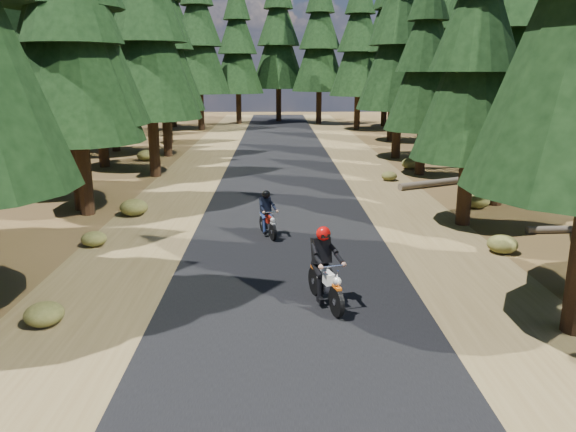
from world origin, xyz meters
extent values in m
plane|color=#4D3C1B|center=(0.00, 0.00, 0.00)|extent=(120.00, 120.00, 0.00)
cube|color=black|center=(0.00, 5.00, 0.01)|extent=(6.00, 100.00, 0.01)
cube|color=brown|center=(-4.60, 5.00, 0.00)|extent=(3.20, 100.00, 0.01)
cube|color=brown|center=(4.60, 5.00, 0.00)|extent=(3.20, 100.00, 0.01)
cylinder|color=black|center=(-7.26, 6.17, 2.67)|extent=(0.51, 0.51, 5.34)
cone|color=black|center=(-7.26, 6.17, 6.01)|extent=(4.54, 4.54, 6.68)
cylinder|color=black|center=(6.06, 4.48, 2.26)|extent=(0.48, 0.48, 4.52)
cone|color=black|center=(6.06, 4.48, 5.08)|extent=(3.84, 3.84, 5.65)
cone|color=black|center=(6.06, 4.48, 7.12)|extent=(2.94, 2.94, 4.07)
cylinder|color=black|center=(-7.70, 6.96, 3.21)|extent=(0.56, 0.56, 6.43)
cone|color=black|center=(-7.70, 6.96, 7.23)|extent=(5.46, 5.46, 8.03)
cylinder|color=black|center=(8.28, 7.39, 2.92)|extent=(0.53, 0.53, 5.84)
cone|color=black|center=(8.28, 7.39, 6.57)|extent=(4.96, 4.96, 7.30)
cylinder|color=black|center=(-11.13, 9.93, 2.78)|extent=(0.52, 0.52, 5.56)
cone|color=black|center=(-11.13, 9.93, 6.26)|extent=(4.73, 4.73, 6.95)
cylinder|color=black|center=(11.21, 10.34, 3.22)|extent=(0.56, 0.56, 6.43)
cone|color=black|center=(11.21, 10.34, 7.24)|extent=(5.47, 5.47, 8.04)
cylinder|color=black|center=(-6.35, 13.89, 2.86)|extent=(0.53, 0.53, 5.72)
cone|color=black|center=(-6.35, 13.89, 6.43)|extent=(4.86, 4.86, 7.15)
cylinder|color=black|center=(6.98, 14.07, 2.25)|extent=(0.48, 0.48, 4.51)
cone|color=black|center=(6.98, 14.07, 5.07)|extent=(3.83, 3.83, 5.64)
cone|color=black|center=(6.98, 14.07, 7.10)|extent=(2.93, 2.93, 4.06)
cylinder|color=black|center=(-9.76, 16.85, 3.18)|extent=(0.55, 0.55, 6.37)
cone|color=black|center=(-9.76, 16.85, 7.16)|extent=(5.41, 5.41, 7.96)
cylinder|color=black|center=(10.48, 16.81, 3.24)|extent=(0.56, 0.56, 6.47)
cone|color=black|center=(10.48, 16.81, 7.28)|extent=(5.50, 5.50, 8.09)
cylinder|color=black|center=(-7.00, 20.76, 2.82)|extent=(0.53, 0.53, 5.64)
cone|color=black|center=(-7.00, 20.76, 6.34)|extent=(4.79, 4.79, 7.05)
cone|color=black|center=(-7.00, 20.76, 8.88)|extent=(3.67, 3.67, 5.08)
cylinder|color=black|center=(6.93, 19.74, 2.91)|extent=(0.53, 0.53, 5.83)
cone|color=black|center=(6.93, 19.74, 6.56)|extent=(4.95, 4.95, 7.29)
cylinder|color=black|center=(-10.86, 23.22, 2.72)|extent=(0.52, 0.52, 5.45)
cone|color=black|center=(-10.86, 23.22, 6.13)|extent=(4.63, 4.63, 6.81)
cone|color=black|center=(-10.86, 23.22, 8.58)|extent=(3.54, 3.54, 4.90)
cylinder|color=black|center=(11.52, 24.15, 2.31)|extent=(0.48, 0.48, 4.61)
cone|color=black|center=(11.52, 24.15, 5.19)|extent=(3.92, 3.92, 5.77)
cone|color=black|center=(11.52, 24.15, 7.27)|extent=(3.00, 3.00, 4.15)
cone|color=black|center=(11.52, 24.15, 9.34)|extent=(2.08, 2.08, 3.46)
cylinder|color=black|center=(-8.12, 27.46, 2.21)|extent=(0.48, 0.48, 4.42)
cone|color=black|center=(-8.12, 27.46, 4.97)|extent=(3.76, 3.76, 5.52)
cone|color=black|center=(-8.12, 27.46, 6.96)|extent=(2.87, 2.87, 3.98)
cone|color=black|center=(-8.12, 27.46, 8.95)|extent=(1.99, 1.99, 3.31)
cylinder|color=black|center=(8.34, 28.41, 2.88)|extent=(0.53, 0.53, 5.76)
cone|color=black|center=(8.34, 28.41, 6.48)|extent=(4.90, 4.90, 7.21)
cone|color=black|center=(8.34, 28.41, 9.08)|extent=(3.75, 3.75, 5.19)
cylinder|color=black|center=(-11.79, 32.77, 2.37)|extent=(0.49, 0.49, 4.75)
cone|color=black|center=(-11.79, 32.77, 5.34)|extent=(4.04, 4.04, 5.93)
cone|color=black|center=(-11.79, 32.77, 7.48)|extent=(3.09, 3.09, 4.27)
cone|color=black|center=(-11.79, 32.77, 9.61)|extent=(2.14, 2.14, 3.56)
cylinder|color=black|center=(13.03, 32.09, 2.83)|extent=(0.53, 0.53, 5.66)
cone|color=black|center=(13.03, 32.09, 6.37)|extent=(4.81, 4.81, 7.07)
cone|color=black|center=(13.03, 32.09, 8.91)|extent=(3.68, 3.68, 5.09)
cylinder|color=black|center=(-13.00, 22.00, 3.20)|extent=(0.56, 0.56, 6.40)
cone|color=black|center=(-13.00, 22.00, 7.20)|extent=(5.44, 5.44, 8.00)
cylinder|color=black|center=(13.00, 26.00, 3.00)|extent=(0.54, 0.54, 6.00)
cone|color=black|center=(13.00, 26.00, 6.75)|extent=(5.10, 5.10, 7.50)
cone|color=black|center=(13.00, 26.00, 9.45)|extent=(3.90, 3.90, 5.40)
cylinder|color=black|center=(15.00, 18.00, 2.80)|extent=(0.52, 0.52, 5.60)
cone|color=black|center=(15.00, 18.00, 6.30)|extent=(4.76, 4.76, 7.00)
cone|color=black|center=(15.00, 18.00, 8.82)|extent=(3.64, 3.64, 5.04)
cylinder|color=black|center=(-7.00, 37.00, 3.20)|extent=(0.56, 0.56, 6.40)
cone|color=black|center=(-7.00, 37.00, 7.20)|extent=(5.44, 5.44, 8.00)
cone|color=black|center=(-7.00, 37.00, 10.08)|extent=(4.16, 4.16, 5.76)
cylinder|color=black|center=(7.00, 37.00, 3.00)|extent=(0.54, 0.54, 6.00)
cone|color=black|center=(7.00, 37.00, 6.75)|extent=(5.10, 5.10, 7.50)
cone|color=black|center=(7.00, 37.00, 9.45)|extent=(3.90, 3.90, 5.40)
cylinder|color=black|center=(-10.00, 40.00, 3.40)|extent=(0.57, 0.57, 6.80)
cone|color=black|center=(-10.00, 40.00, 7.65)|extent=(5.78, 5.78, 8.50)
cone|color=black|center=(-10.00, 40.00, 10.71)|extent=(4.42, 4.42, 6.12)
cylinder|color=black|center=(10.00, 40.00, 3.20)|extent=(0.56, 0.56, 6.40)
cone|color=black|center=(10.00, 40.00, 7.20)|extent=(5.44, 5.44, 8.00)
cone|color=black|center=(10.00, 40.00, 10.08)|extent=(4.16, 4.16, 5.76)
cylinder|color=black|center=(-4.00, 43.00, 3.00)|extent=(0.54, 0.54, 6.00)
cone|color=black|center=(-4.00, 43.00, 6.75)|extent=(5.10, 5.10, 7.50)
cone|color=black|center=(-4.00, 43.00, 9.45)|extent=(3.90, 3.90, 5.40)
cylinder|color=black|center=(4.00, 43.00, 3.20)|extent=(0.56, 0.56, 6.40)
cone|color=black|center=(4.00, 43.00, 7.20)|extent=(5.44, 5.44, 8.00)
cone|color=black|center=(4.00, 43.00, 10.08)|extent=(4.16, 4.16, 5.76)
cylinder|color=black|center=(0.00, 46.00, 3.40)|extent=(0.57, 0.57, 6.80)
cone|color=black|center=(0.00, 46.00, 7.65)|extent=(5.78, 5.78, 8.50)
cone|color=black|center=(0.00, 46.00, 10.71)|extent=(4.42, 4.42, 6.12)
cylinder|color=black|center=(-13.00, 36.00, 2.80)|extent=(0.52, 0.52, 5.60)
cone|color=black|center=(-13.00, 36.00, 6.30)|extent=(4.76, 4.76, 7.00)
cone|color=black|center=(-13.00, 36.00, 8.82)|extent=(3.64, 3.64, 5.04)
cylinder|color=black|center=(13.00, 36.00, 3.00)|extent=(0.54, 0.54, 6.00)
cone|color=black|center=(13.00, 36.00, 6.75)|extent=(5.10, 5.10, 7.50)
cone|color=black|center=(13.00, 36.00, 9.45)|extent=(3.90, 3.90, 5.40)
cylinder|color=#4C4233|center=(7.85, 11.48, 0.16)|extent=(5.60, 2.99, 0.32)
ellipsoid|color=#474C1E|center=(-5.51, 5.97, 0.30)|extent=(1.00, 1.00, 0.60)
ellipsoid|color=#474C1E|center=(7.37, 6.85, 0.29)|extent=(0.98, 0.98, 0.59)
ellipsoid|color=#474C1E|center=(-5.14, -3.17, 0.24)|extent=(0.80, 0.80, 0.48)
ellipsoid|color=#474C1E|center=(-5.81, 2.27, 0.22)|extent=(0.75, 0.75, 0.45)
ellipsoid|color=#474C1E|center=(-7.97, 18.98, 0.31)|extent=(1.05, 1.05, 0.63)
ellipsoid|color=#474C1E|center=(6.92, 15.80, 0.29)|extent=(0.97, 0.97, 0.58)
ellipsoid|color=#474C1E|center=(6.19, 1.36, 0.26)|extent=(0.87, 0.87, 0.52)
ellipsoid|color=#474C1E|center=(5.11, 12.48, 0.22)|extent=(0.75, 0.75, 0.45)
cube|color=black|center=(0.75, -2.28, 1.21)|extent=(0.45, 0.35, 0.58)
sphere|color=red|center=(0.75, -2.28, 1.63)|extent=(0.40, 0.40, 0.32)
cube|color=black|center=(-0.61, 3.22, 0.99)|extent=(0.37, 0.29, 0.47)
sphere|color=black|center=(-0.61, 3.22, 1.33)|extent=(0.33, 0.33, 0.26)
camera|label=1|loc=(-0.34, -13.96, 5.09)|focal=35.00mm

